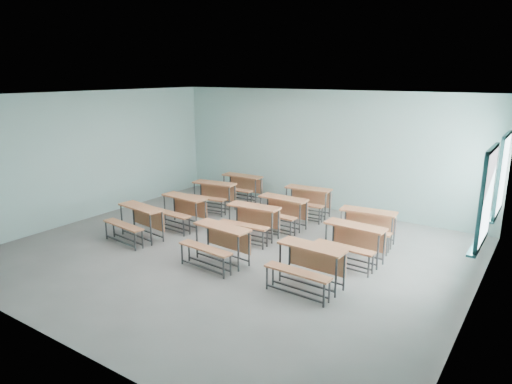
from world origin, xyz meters
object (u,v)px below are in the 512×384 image
desk_unit_r1c1 (251,217)px  desk_unit_r3c1 (306,198)px  desk_unit_r2c0 (212,192)px  desk_unit_r0c1 (218,239)px  desk_unit_r0c2 (309,261)px  desk_unit_r0c0 (137,218)px  desk_unit_r1c0 (181,207)px  desk_unit_r1c2 (352,238)px  desk_unit_r2c2 (367,222)px  desk_unit_r3c0 (240,184)px  desk_unit_r2c1 (281,208)px

desk_unit_r1c1 → desk_unit_r3c1: (0.25, 2.15, 0.00)m
desk_unit_r2c0 → desk_unit_r3c1: (2.39, 0.90, 0.00)m
desk_unit_r0c1 → desk_unit_r0c2: size_ratio=1.03×
desk_unit_r2c0 → desk_unit_r1c1: bearing=-38.2°
desk_unit_r0c0 → desk_unit_r2c0: 2.71m
desk_unit_r3c1 → desk_unit_r1c1: bearing=-101.3°
desk_unit_r1c0 → desk_unit_r1c1: 1.88m
desk_unit_r1c2 → desk_unit_r2c2: (-0.12, 1.09, 0.00)m
desk_unit_r2c2 → desk_unit_r3c0: bearing=156.4°
desk_unit_r3c1 → desk_unit_r1c2: bearing=-49.9°
desk_unit_r0c1 → desk_unit_r1c0: same height
desk_unit_r2c1 → desk_unit_r3c0: 2.66m
desk_unit_r0c0 → desk_unit_r2c1: same height
desk_unit_r1c0 → desk_unit_r1c1: size_ratio=0.99×
desk_unit_r3c0 → desk_unit_r0c1: bearing=-61.7°
desk_unit_r1c2 → desk_unit_r2c0: bearing=166.9°
desk_unit_r0c1 → desk_unit_r1c0: 2.46m
desk_unit_r2c0 → desk_unit_r3c1: size_ratio=1.03×
desk_unit_r1c2 → desk_unit_r3c1: same height
desk_unit_r2c0 → desk_unit_r3c0: 1.17m
desk_unit_r2c2 → desk_unit_r3c1: (-2.02, 1.07, 0.00)m
desk_unit_r1c2 → desk_unit_r2c1: bearing=158.5°
desk_unit_r1c0 → desk_unit_r2c2: same height
desk_unit_r2c1 → desk_unit_r0c1: bearing=-87.7°
desk_unit_r2c1 → desk_unit_r2c2: size_ratio=0.94×
desk_unit_r2c2 → desk_unit_r1c2: bearing=-90.1°
desk_unit_r2c0 → desk_unit_r1c0: bearing=-87.7°
desk_unit_r1c0 → desk_unit_r3c0: size_ratio=1.02×
desk_unit_r0c0 → desk_unit_r2c2: bearing=37.3°
desk_unit_r1c1 → desk_unit_r2c2: bearing=21.0°
desk_unit_r1c0 → desk_unit_r3c0: (-0.18, 2.68, 0.00)m
desk_unit_r1c1 → desk_unit_r2c2: 2.52m
desk_unit_r1c0 → desk_unit_r3c0: bearing=97.5°
desk_unit_r2c1 → desk_unit_r3c1: bearing=87.4°
desk_unit_r1c2 → desk_unit_r2c0: (-4.53, 1.26, 0.00)m
desk_unit_r0c2 → desk_unit_r2c1: bearing=131.4°
desk_unit_r0c0 → desk_unit_r1c2: (4.47, 1.44, 0.00)m
desk_unit_r2c0 → desk_unit_r2c2: same height
desk_unit_r1c2 → desk_unit_r3c0: (-4.44, 2.43, 0.00)m
desk_unit_r1c1 → desk_unit_r2c2: (2.27, 1.08, 0.00)m
desk_unit_r0c0 → desk_unit_r2c0: bearing=98.3°
desk_unit_r0c0 → desk_unit_r0c2: same height
desk_unit_r2c0 → desk_unit_r2c2: size_ratio=1.01×
desk_unit_r1c2 → desk_unit_r3c0: same height
desk_unit_r0c1 → desk_unit_r1c2: (2.13, 1.50, 0.00)m
desk_unit_r0c2 → desk_unit_r0c0: bearing=-178.2°
desk_unit_r1c0 → desk_unit_r1c1: bearing=11.8°
desk_unit_r1c1 → desk_unit_r2c2: same height
desk_unit_r3c0 → desk_unit_r1c2: bearing=-30.8°
desk_unit_r1c0 → desk_unit_r3c1: 3.21m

